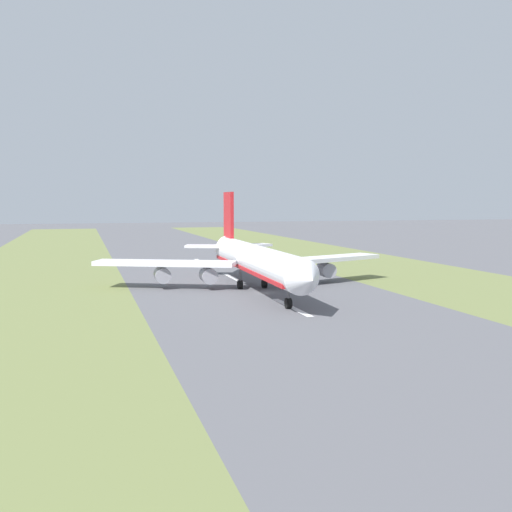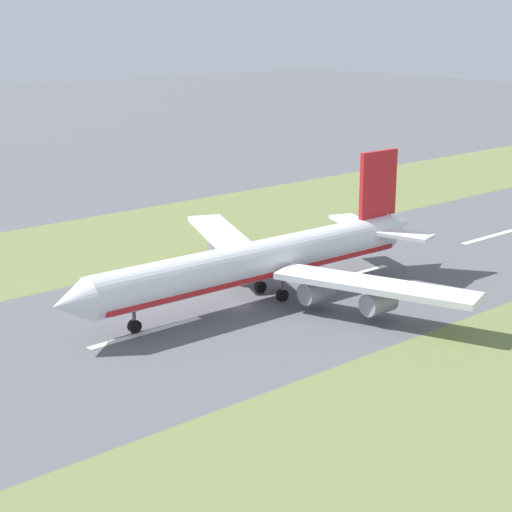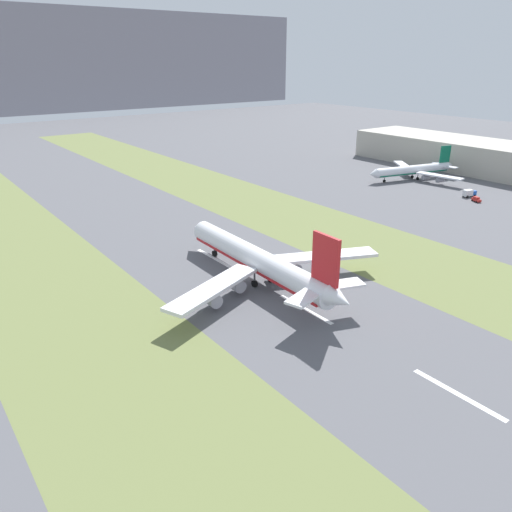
# 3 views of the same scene
# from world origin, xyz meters

# --- Properties ---
(ground_plane) EXTENTS (800.00, 800.00, 0.00)m
(ground_plane) POSITION_xyz_m (0.00, 0.00, 0.00)
(ground_plane) COLOR #56565B
(grass_median_west) EXTENTS (40.00, 600.00, 0.01)m
(grass_median_west) POSITION_xyz_m (-45.00, 0.00, 0.00)
(grass_median_west) COLOR olive
(grass_median_west) RESTS_ON ground
(grass_median_east) EXTENTS (40.00, 600.00, 0.01)m
(grass_median_east) POSITION_xyz_m (45.00, 0.00, 0.00)
(grass_median_east) COLOR olive
(grass_median_east) RESTS_ON ground
(centreline_dash_near) EXTENTS (1.20, 18.00, 0.01)m
(centreline_dash_near) POSITION_xyz_m (0.00, -63.74, 0.01)
(centreline_dash_near) COLOR silver
(centreline_dash_near) RESTS_ON ground
(centreline_dash_mid) EXTENTS (1.20, 18.00, 0.01)m
(centreline_dash_mid) POSITION_xyz_m (0.00, -23.74, 0.01)
(centreline_dash_mid) COLOR silver
(centreline_dash_mid) RESTS_ON ground
(centreline_dash_far) EXTENTS (1.20, 18.00, 0.01)m
(centreline_dash_far) POSITION_xyz_m (0.00, 16.26, 0.01)
(centreline_dash_far) COLOR silver
(centreline_dash_far) RESTS_ON ground
(airplane_main_jet) EXTENTS (64.11, 67.12, 20.20)m
(airplane_main_jet) POSITION_xyz_m (0.41, -5.64, 6.02)
(airplane_main_jet) COLOR white
(airplane_main_jet) RESTS_ON ground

